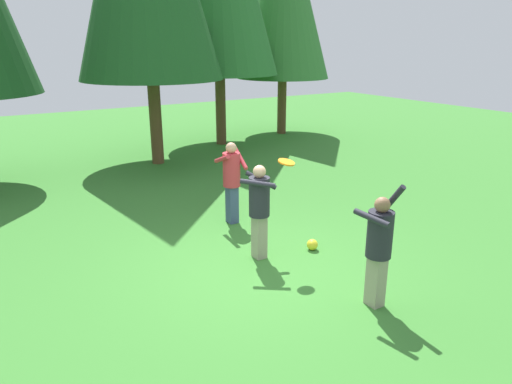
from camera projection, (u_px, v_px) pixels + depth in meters
The scene contains 7 objects.
ground_plane at pixel (259, 267), 7.55m from camera, with size 40.00×40.00×0.00m, color #387A2D.
person_thrower at pixel (379, 243), 6.18m from camera, with size 0.53×0.55×1.72m.
person_catcher at pixel (259, 204), 7.60m from camera, with size 0.72×0.72×1.59m.
person_bystander at pixel (232, 176), 9.12m from camera, with size 0.50×0.56×1.62m.
frisbee at pixel (286, 162), 7.33m from camera, with size 0.37×0.37×0.09m.
ball_yellow at pixel (312, 245), 8.13m from camera, with size 0.19×0.19×0.19m, color yellow.
ball_red at pixel (233, 201), 10.35m from camera, with size 0.21×0.21×0.21m, color red.
Camera 1 is at (-3.61, -5.79, 3.45)m, focal length 32.95 mm.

